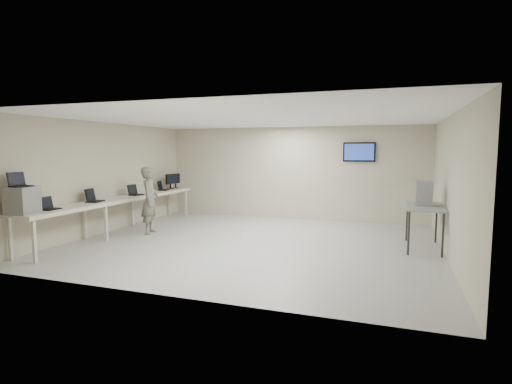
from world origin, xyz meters
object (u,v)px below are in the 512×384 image
(workbench, at_px, (120,201))
(soldier, at_px, (150,200))
(equipment_box, at_px, (22,200))
(side_table, at_px, (424,209))

(workbench, xyz_separation_m, soldier, (0.76, 0.18, 0.02))
(workbench, xyz_separation_m, equipment_box, (-0.06, -2.75, 0.33))
(equipment_box, relative_size, side_table, 0.33)
(soldier, bearing_deg, equipment_box, 144.79)
(equipment_box, distance_m, soldier, 3.06)
(workbench, height_order, equipment_box, equipment_box)
(workbench, bearing_deg, equipment_box, -91.31)
(soldier, xyz_separation_m, side_table, (6.43, 0.57, 0.01))
(equipment_box, distance_m, side_table, 8.06)
(equipment_box, bearing_deg, side_table, 16.37)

